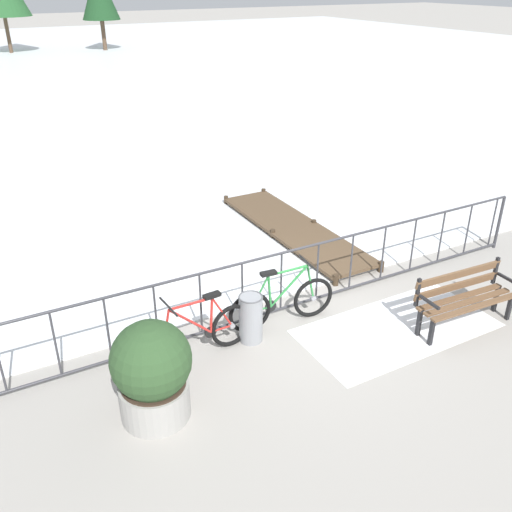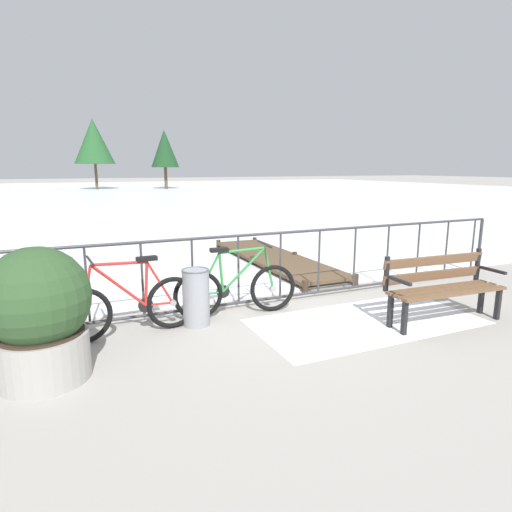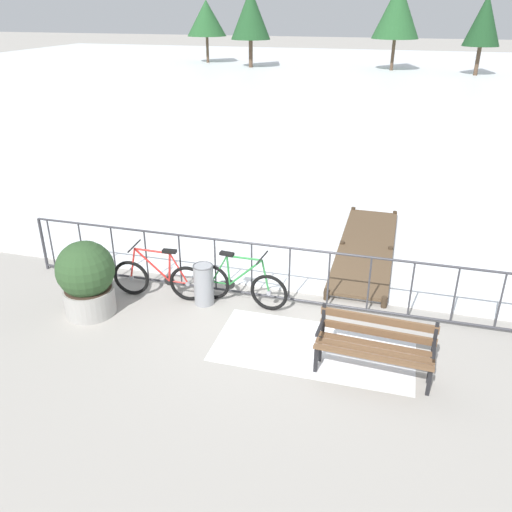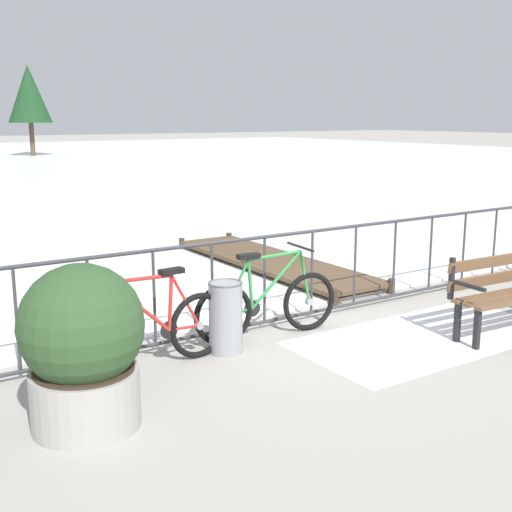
{
  "view_description": "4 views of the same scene",
  "coord_description": "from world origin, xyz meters",
  "px_view_note": "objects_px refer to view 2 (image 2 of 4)",
  "views": [
    {
      "loc": [
        -4.19,
        -6.22,
        4.72
      ],
      "look_at": [
        -0.56,
        0.38,
        0.89
      ],
      "focal_mm": 38.85,
      "sensor_mm": 36.0,
      "label": 1
    },
    {
      "loc": [
        -2.5,
        -5.46,
        1.98
      ],
      "look_at": [
        -0.18,
        -0.26,
        0.8
      ],
      "focal_mm": 30.08,
      "sensor_mm": 36.0,
      "label": 2
    },
    {
      "loc": [
        1.93,
        -7.75,
        4.7
      ],
      "look_at": [
        -0.16,
        -0.34,
        0.99
      ],
      "focal_mm": 36.97,
      "sensor_mm": 36.0,
      "label": 3
    },
    {
      "loc": [
        -4.26,
        -5.8,
        2.34
      ],
      "look_at": [
        -0.19,
        0.39,
        0.75
      ],
      "focal_mm": 45.82,
      "sensor_mm": 36.0,
      "label": 4
    }
  ],
  "objects_px": {
    "bicycle_near_railing": "(236,289)",
    "park_bench": "(442,283)",
    "trash_bin": "(196,297)",
    "bicycle_second": "(130,306)",
    "planter_with_shrub": "(39,314)"
  },
  "relations": [
    {
      "from": "bicycle_near_railing",
      "to": "bicycle_second",
      "type": "distance_m",
      "value": 1.43
    },
    {
      "from": "park_bench",
      "to": "bicycle_second",
      "type": "bearing_deg",
      "value": 163.29
    },
    {
      "from": "planter_with_shrub",
      "to": "trash_bin",
      "type": "height_order",
      "value": "planter_with_shrub"
    },
    {
      "from": "park_bench",
      "to": "planter_with_shrub",
      "type": "distance_m",
      "value": 4.69
    },
    {
      "from": "bicycle_near_railing",
      "to": "planter_with_shrub",
      "type": "height_order",
      "value": "planter_with_shrub"
    },
    {
      "from": "bicycle_second",
      "to": "trash_bin",
      "type": "xyz_separation_m",
      "value": [
        0.82,
        0.02,
        0.0
      ]
    },
    {
      "from": "bicycle_near_railing",
      "to": "bicycle_second",
      "type": "relative_size",
      "value": 1.0
    },
    {
      "from": "bicycle_second",
      "to": "park_bench",
      "type": "xyz_separation_m",
      "value": [
        3.77,
        -1.13,
        0.14
      ]
    },
    {
      "from": "bicycle_second",
      "to": "trash_bin",
      "type": "height_order",
      "value": "bicycle_second"
    },
    {
      "from": "planter_with_shrub",
      "to": "trash_bin",
      "type": "relative_size",
      "value": 1.75
    },
    {
      "from": "park_bench",
      "to": "trash_bin",
      "type": "distance_m",
      "value": 3.17
    },
    {
      "from": "bicycle_near_railing",
      "to": "trash_bin",
      "type": "relative_size",
      "value": 2.33
    },
    {
      "from": "bicycle_near_railing",
      "to": "park_bench",
      "type": "xyz_separation_m",
      "value": [
        2.35,
        -1.29,
        0.14
      ]
    },
    {
      "from": "park_bench",
      "to": "trash_bin",
      "type": "bearing_deg",
      "value": 158.62
    },
    {
      "from": "bicycle_near_railing",
      "to": "trash_bin",
      "type": "xyz_separation_m",
      "value": [
        -0.6,
        -0.14,
        0.0
      ]
    }
  ]
}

